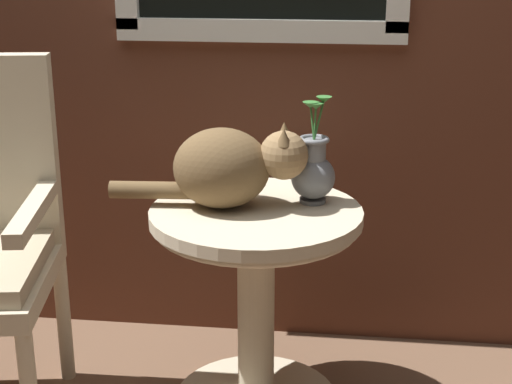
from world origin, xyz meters
TOP-DOWN VIEW (x-y plane):
  - wicker_side_table at (0.19, 0.19)m, footprint 0.59×0.59m
  - cat at (0.11, 0.20)m, footprint 0.55×0.24m
  - pewter_vase_with_ivy at (0.34, 0.27)m, footprint 0.12×0.12m

SIDE VIEW (x-z plane):
  - wicker_side_table at x=0.19m, z-range 0.11..0.74m
  - pewter_vase_with_ivy at x=0.34m, z-range 0.58..0.87m
  - cat at x=0.11m, z-range 0.63..0.86m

